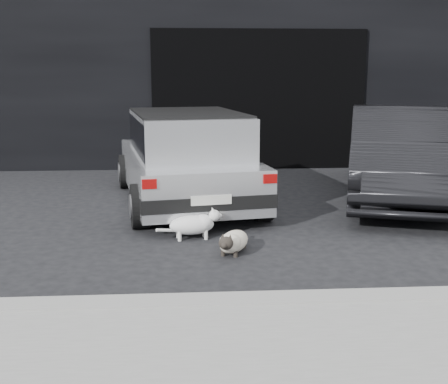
{
  "coord_description": "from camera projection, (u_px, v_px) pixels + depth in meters",
  "views": [
    {
      "loc": [
        -0.36,
        -6.61,
        1.8
      ],
      "look_at": [
        0.05,
        -0.45,
        0.49
      ],
      "focal_mm": 45.0,
      "sensor_mm": 36.0,
      "label": 1
    }
  ],
  "objects": [
    {
      "name": "second_car",
      "position": [
        401.0,
        154.0,
        8.04
      ],
      "size": [
        2.53,
        4.26,
        1.33
      ],
      "primitive_type": "imported",
      "rotation": [
        0.0,
        0.0,
        -0.3
      ],
      "color": "black",
      "rests_on": "ground"
    },
    {
      "name": "garage_opening",
      "position": [
        259.0,
        100.0,
        10.54
      ],
      "size": [
        4.0,
        0.1,
        2.6
      ],
      "primitive_type": "cube",
      "color": "black",
      "rests_on": "ground"
    },
    {
      "name": "curb",
      "position": [
        364.0,
        302.0,
        4.37
      ],
      "size": [
        18.0,
        0.25,
        0.12
      ],
      "primitive_type": "cube",
      "color": "gray",
      "rests_on": "ground"
    },
    {
      "name": "building_facade",
      "position": [
        248.0,
        40.0,
        12.25
      ],
      "size": [
        34.0,
        4.0,
        5.0
      ],
      "primitive_type": "cube",
      "color": "black",
      "rests_on": "ground"
    },
    {
      "name": "ground",
      "position": [
        218.0,
        224.0,
        6.85
      ],
      "size": [
        80.0,
        80.0,
        0.0
      ],
      "primitive_type": "plane",
      "color": "black",
      "rests_on": "ground"
    },
    {
      "name": "cat_white",
      "position": [
        195.0,
        224.0,
        6.2
      ],
      "size": [
        0.73,
        0.31,
        0.35
      ],
      "rotation": [
        0.0,
        0.0,
        -1.43
      ],
      "color": "white",
      "rests_on": "ground"
    },
    {
      "name": "silver_hatchback",
      "position": [
        186.0,
        154.0,
        7.79
      ],
      "size": [
        2.19,
        3.72,
        1.29
      ],
      "rotation": [
        0.0,
        0.0,
        0.17
      ],
      "color": "silver",
      "rests_on": "ground"
    },
    {
      "name": "cat_siamese",
      "position": [
        232.0,
        242.0,
        5.7
      ],
      "size": [
        0.43,
        0.74,
        0.27
      ],
      "rotation": [
        0.0,
        0.0,
        2.77
      ],
      "color": "beige",
      "rests_on": "ground"
    }
  ]
}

